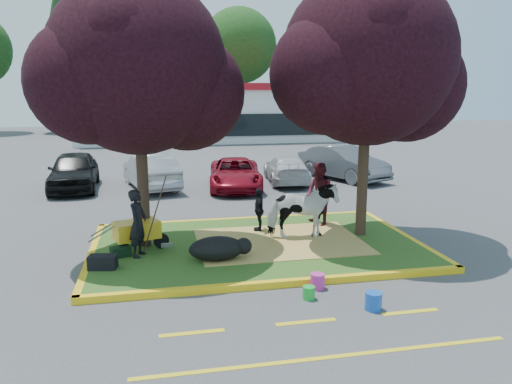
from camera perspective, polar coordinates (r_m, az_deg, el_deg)
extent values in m
plane|color=#424244|center=(12.89, 0.14, -6.47)|extent=(90.00, 90.00, 0.00)
cube|color=#2E5019|center=(12.86, 0.14, -6.16)|extent=(8.00, 5.00, 0.15)
cube|color=yellow|center=(10.50, 3.07, -10.40)|extent=(8.30, 0.16, 0.15)
cube|color=yellow|center=(15.29, -1.84, -3.23)|extent=(8.30, 0.16, 0.15)
cube|color=yellow|center=(12.72, -18.31, -6.99)|extent=(0.16, 5.30, 0.15)
cube|color=yellow|center=(14.23, 16.50, -4.88)|extent=(0.16, 5.30, 0.15)
cube|color=tan|center=(12.97, 2.75, -5.65)|extent=(4.20, 3.00, 0.01)
cylinder|color=black|center=(12.56, -12.84, 1.76)|extent=(0.28, 0.28, 3.53)
sphere|color=black|center=(12.39, -13.42, 13.89)|extent=(4.20, 4.20, 4.20)
sphere|color=black|center=(12.61, -7.90, 11.19)|extent=(2.86, 2.86, 2.86)
sphere|color=black|center=(12.15, -18.43, 11.88)|extent=(2.86, 2.86, 2.86)
cylinder|color=black|center=(13.48, 12.14, 2.82)|extent=(0.28, 0.28, 3.70)
sphere|color=black|center=(13.34, 12.67, 14.66)|extent=(4.40, 4.40, 4.40)
sphere|color=black|center=(14.03, 16.81, 11.59)|extent=(2.99, 2.99, 2.99)
sphere|color=black|center=(12.64, 8.48, 13.19)|extent=(2.99, 2.99, 2.99)
cube|color=yellow|center=(8.78, -7.34, -15.69)|extent=(1.10, 0.12, 0.01)
cube|color=yellow|center=(9.11, 5.72, -14.56)|extent=(1.10, 0.12, 0.01)
cube|color=yellow|center=(9.85, 17.20, -12.96)|extent=(1.10, 0.12, 0.01)
cube|color=yellow|center=(8.11, 8.37, -18.18)|extent=(6.00, 0.10, 0.01)
cube|color=silver|center=(40.28, -5.28, 8.85)|extent=(20.00, 8.00, 4.00)
cube|color=maroon|center=(40.23, -5.34, 11.91)|extent=(20.40, 8.40, 0.50)
cube|color=black|center=(36.31, -4.53, 7.60)|extent=(19.00, 0.10, 1.60)
cylinder|color=black|center=(49.59, -20.58, 8.66)|extent=(0.44, 0.44, 3.92)
cone|color=black|center=(49.77, -21.16, 16.39)|extent=(5.60, 5.60, 11.90)
cylinder|color=black|center=(50.54, -11.20, 8.75)|extent=(0.44, 0.44, 3.08)
sphere|color=#143811|center=(50.56, -11.44, 14.73)|extent=(6.16, 6.16, 6.16)
cylinder|color=black|center=(50.25, -1.92, 9.26)|extent=(0.44, 0.44, 3.64)
sphere|color=#143811|center=(50.36, -1.97, 16.37)|extent=(7.28, 7.28, 7.28)
cylinder|color=black|center=(52.68, 6.71, 9.23)|extent=(0.44, 0.44, 3.50)
cone|color=black|center=(52.76, 6.87, 15.75)|extent=(5.00, 5.00, 10.62)
cylinder|color=black|center=(54.82, 15.10, 8.86)|extent=(0.44, 0.44, 3.22)
sphere|color=#143811|center=(54.85, 15.42, 14.62)|extent=(6.44, 6.44, 6.44)
imported|color=silver|center=(13.04, 5.28, -2.16)|extent=(1.88, 1.03, 1.51)
ellipsoid|color=black|center=(11.55, -4.51, -6.46)|extent=(1.45, 1.11, 0.56)
imported|color=black|center=(11.97, -13.35, -3.49)|extent=(0.56, 0.68, 1.60)
imported|color=#4B151E|center=(14.42, 7.23, -0.23)|extent=(0.88, 1.02, 1.82)
imported|color=black|center=(13.76, 0.34, -2.04)|extent=(0.43, 0.75, 1.20)
cylinder|color=black|center=(12.60, -10.77, -5.50)|extent=(0.38, 0.19, 0.38)
cylinder|color=slate|center=(12.42, -15.12, -6.22)|extent=(0.04, 0.04, 0.27)
cylinder|color=slate|center=(12.86, -15.01, -5.59)|extent=(0.04, 0.04, 0.27)
cube|color=gold|center=(12.52, -13.47, -4.23)|extent=(1.20, 0.94, 0.42)
cylinder|color=slate|center=(12.34, -17.17, -4.56)|extent=(0.66, 0.26, 0.35)
cylinder|color=slate|center=(12.79, -16.99, -3.99)|extent=(0.66, 0.26, 0.35)
cube|color=black|center=(11.53, -17.11, -7.66)|extent=(0.65, 0.44, 0.30)
cube|color=black|center=(12.23, -15.21, -6.58)|extent=(0.52, 0.42, 0.24)
cylinder|color=green|center=(9.96, 6.05, -11.38)|extent=(0.32, 0.32, 0.26)
cylinder|color=#D42F98|center=(10.46, 7.03, -10.08)|extent=(0.31, 0.31, 0.32)
cylinder|color=blue|center=(9.71, 13.28, -12.04)|extent=(0.39, 0.39, 0.34)
imported|color=black|center=(21.47, -20.10, 2.29)|extent=(1.97, 4.52, 1.52)
imported|color=#9C9FA4|center=(20.84, -11.94, 2.34)|extent=(2.46, 4.53, 1.42)
imported|color=maroon|center=(20.36, -2.38, 2.10)|extent=(2.59, 4.65, 1.23)
imported|color=silver|center=(21.68, 3.48, 2.62)|extent=(2.06, 4.21, 1.18)
imported|color=#505357|center=(22.77, 9.90, 3.31)|extent=(3.25, 4.79, 1.50)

